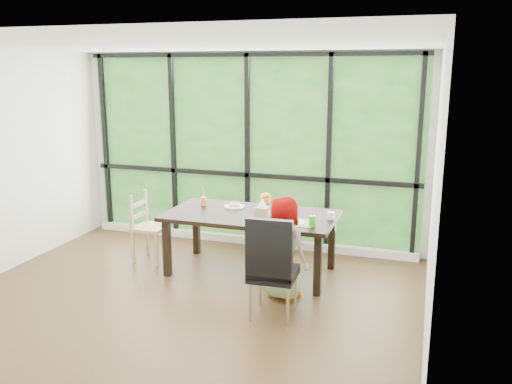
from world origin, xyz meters
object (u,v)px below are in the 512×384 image
chair_end_beech (151,227)px  chair_interior_leather (274,266)px  plate_near (294,222)px  tissue_box (262,212)px  orange_cup (204,201)px  dining_table (251,243)px  child_toddler (266,225)px  chair_window_leather (272,210)px  child_older (286,248)px  plate_far (234,206)px  white_mug (331,216)px  green_cup (312,221)px

chair_end_beech → chair_interior_leather: bearing=-117.7°
plate_near → tissue_box: 0.42m
chair_end_beech → orange_cup: (0.67, 0.20, 0.35)m
dining_table → child_toddler: (0.00, 0.64, 0.06)m
child_toddler → plate_near: (0.59, -0.86, 0.33)m
chair_window_leather → child_older: child_older is taller
chair_end_beech → plate_far: bearing=-76.7°
dining_table → child_older: size_ratio=1.80×
plate_near → chair_end_beech: bearing=173.6°
tissue_box → child_older: bearing=-48.1°
child_older → dining_table: bearing=-24.4°
child_older → white_mug: bearing=-98.7°
chair_interior_leather → dining_table: bearing=-63.5°
green_cup → chair_interior_leather: bearing=-105.3°
chair_end_beech → tissue_box: bearing=-93.8°
chair_interior_leather → white_mug: chair_interior_leather is taller
dining_table → chair_end_beech: (-1.37, -0.01, 0.08)m
plate_far → orange_cup: (-0.41, -0.05, 0.05)m
orange_cup → tissue_box: (0.89, -0.32, 0.01)m
plate_far → plate_near: bearing=-27.3°
orange_cup → green_cup: size_ratio=0.87×
child_toddler → orange_cup: 0.91m
plate_near → chair_window_leather: bearing=116.5°
chair_end_beech → tissue_box: size_ratio=5.89×
tissue_box → chair_interior_leather: bearing=-66.2°
chair_interior_leather → plate_near: bearing=-91.8°
dining_table → child_older: 0.87m
plate_near → green_cup: 0.25m
chair_end_beech → plate_near: (1.97, -0.22, 0.31)m
plate_far → tissue_box: 0.61m
child_toddler → white_mug: child_toddler is taller
chair_interior_leather → orange_cup: size_ratio=9.94×
dining_table → orange_cup: bearing=165.0°
plate_near → green_cup: (0.23, -0.07, 0.05)m
plate_far → child_toddler: bearing=53.3°
chair_window_leather → tissue_box: size_ratio=7.07×
plate_near → orange_cup: 1.36m
green_cup → child_toddler: bearing=131.5°
plate_near → child_older: bearing=-87.8°
plate_near → orange_cup: (-1.30, 0.41, 0.05)m
chair_window_leather → chair_end_beech: bearing=-146.3°
chair_end_beech → child_toddler: size_ratio=1.04×
white_mug → chair_end_beech: bearing=-178.3°
child_older → green_cup: size_ratio=9.14×
tissue_box → orange_cup: bearing=160.4°
chair_end_beech → white_mug: chair_end_beech is taller
orange_cup → green_cup: (1.53, -0.48, 0.01)m
orange_cup → dining_table: bearing=-15.0°
chair_window_leather → child_toddler: 0.41m
chair_interior_leather → chair_end_beech: size_ratio=1.20×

